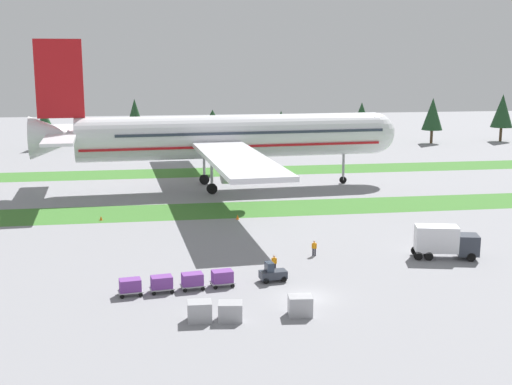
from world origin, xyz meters
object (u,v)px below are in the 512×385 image
at_px(baggage_tug, 272,273).
at_px(ground_crew_marshaller, 274,263).
at_px(catering_truck, 445,241).
at_px(uld_container_0, 200,311).
at_px(taxiway_marker_1, 238,217).
at_px(cargo_dolly_fourth, 130,286).
at_px(cargo_dolly_lead, 222,277).
at_px(airliner, 223,136).
at_px(uld_container_2, 300,306).
at_px(cargo_dolly_third, 162,283).
at_px(cargo_dolly_second, 192,280).
at_px(taxiway_marker_0, 101,218).
at_px(ground_crew_loader, 314,248).
at_px(uld_container_1, 230,311).

height_order(baggage_tug, ground_crew_marshaller, baggage_tug).
bearing_deg(catering_truck, uld_container_0, -49.82).
distance_m(catering_truck, taxiway_marker_1, 29.19).
distance_m(cargo_dolly_fourth, taxiway_marker_1, 31.02).
xyz_separation_m(cargo_dolly_lead, taxiway_marker_1, (4.88, 26.73, -0.58)).
bearing_deg(uld_container_0, catering_truck, 26.61).
bearing_deg(airliner, ground_crew_marshaller, -3.16).
relative_size(uld_container_0, uld_container_2, 1.00).
height_order(catering_truck, uld_container_2, catering_truck).
distance_m(cargo_dolly_third, uld_container_0, 8.12).
bearing_deg(baggage_tug, airliner, 171.73).
bearing_deg(baggage_tug, cargo_dolly_lead, -90.00).
height_order(baggage_tug, cargo_dolly_second, baggage_tug).
xyz_separation_m(catering_truck, taxiway_marker_0, (-38.13, 23.56, -1.66)).
xyz_separation_m(baggage_tug, taxiway_marker_0, (-18.28, 28.35, -0.52)).
bearing_deg(taxiway_marker_1, ground_crew_loader, -71.29).
height_order(airliner, cargo_dolly_third, airliner).
distance_m(cargo_dolly_second, ground_crew_loader, 16.52).
bearing_deg(baggage_tug, ground_crew_marshaller, 158.61).
bearing_deg(cargo_dolly_fourth, taxiway_marker_0, -179.10).
bearing_deg(ground_crew_loader, taxiway_marker_1, -57.27).
xyz_separation_m(catering_truck, uld_container_1, (-25.07, -14.04, -1.18)).
bearing_deg(ground_crew_marshaller, cargo_dolly_lead, -128.69).
bearing_deg(cargo_dolly_lead, cargo_dolly_third, -90.00).
height_order(cargo_dolly_fourth, ground_crew_marshaller, ground_crew_marshaller).
xyz_separation_m(airliner, catering_truck, (19.55, -43.46, -6.74)).
bearing_deg(ground_crew_marshaller, uld_container_2, -71.27).
xyz_separation_m(cargo_dolly_second, ground_crew_marshaller, (8.57, 4.07, 0.03)).
height_order(airliner, cargo_dolly_second, airliner).
bearing_deg(ground_crew_loader, uld_container_2, 86.56).
bearing_deg(taxiway_marker_1, cargo_dolly_lead, -100.34).
height_order(ground_crew_marshaller, taxiway_marker_1, ground_crew_marshaller).
distance_m(catering_truck, ground_crew_marshaller, 19.25).
height_order(airliner, uld_container_1, airliner).
bearing_deg(uld_container_1, taxiway_marker_1, 81.76).
distance_m(cargo_dolly_lead, taxiway_marker_0, 31.95).
bearing_deg(ground_crew_marshaller, cargo_dolly_third, -140.17).
bearing_deg(taxiway_marker_1, catering_truck, -46.79).
height_order(ground_crew_loader, uld_container_2, ground_crew_loader).
bearing_deg(uld_container_0, cargo_dolly_lead, 71.65).
height_order(cargo_dolly_lead, cargo_dolly_third, same).
bearing_deg(uld_container_2, ground_crew_loader, 72.54).
relative_size(cargo_dolly_lead, cargo_dolly_third, 1.00).
relative_size(uld_container_2, taxiway_marker_0, 3.36).
height_order(cargo_dolly_third, ground_crew_marshaller, ground_crew_marshaller).
bearing_deg(cargo_dolly_third, uld_container_0, 13.60).
distance_m(uld_container_1, taxiway_marker_0, 39.81).
distance_m(airliner, taxiway_marker_1, 23.74).
xyz_separation_m(cargo_dolly_third, ground_crew_loader, (16.80, 9.29, 0.03)).
bearing_deg(catering_truck, uld_container_2, -40.45).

